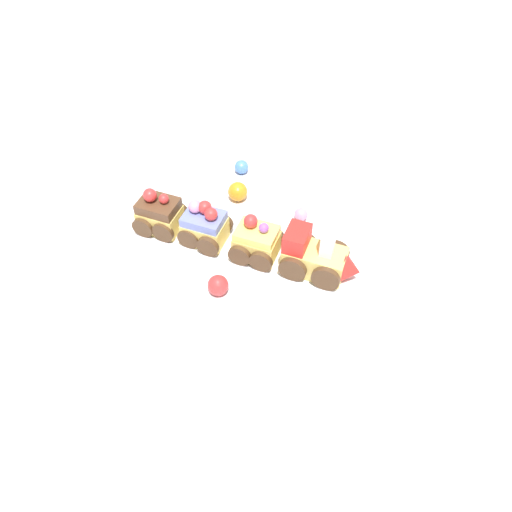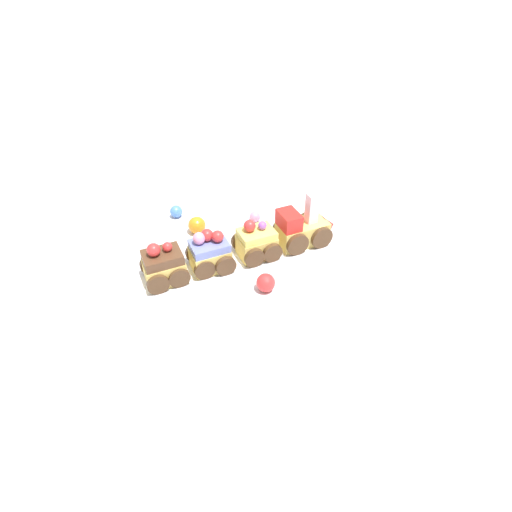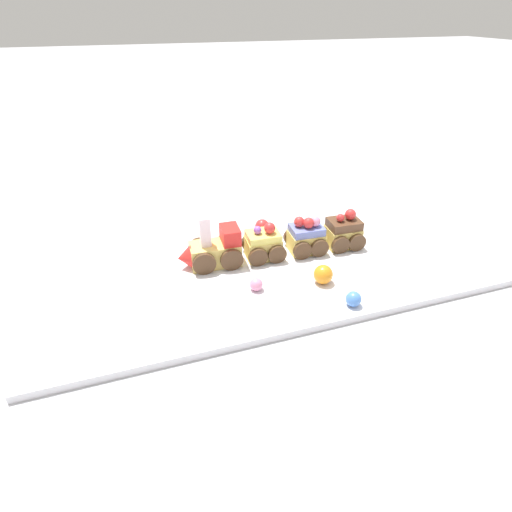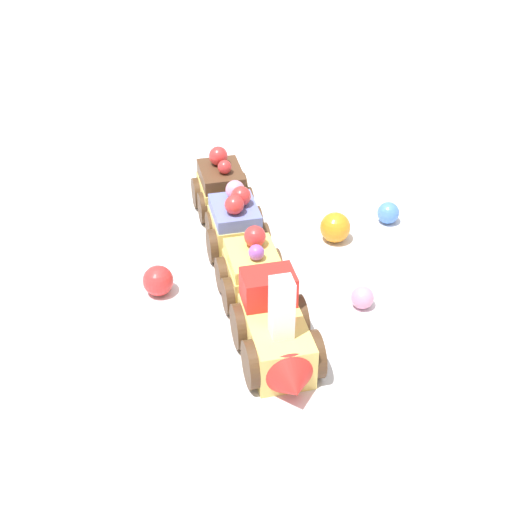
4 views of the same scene
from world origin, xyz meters
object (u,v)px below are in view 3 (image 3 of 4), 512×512
Objects in this scene: cake_train_locomotive at (212,251)px; gumball_orange at (323,274)px; cake_car_lemon at (263,245)px; cake_car_chocolate at (343,232)px; gumball_red at (262,226)px; gumball_pink at (256,284)px; cake_car_blueberry at (306,237)px; gumball_blue at (353,299)px.

gumball_orange is at bearing 147.62° from cake_train_locomotive.
cake_car_lemon is at bearing 179.87° from cake_train_locomotive.
cake_car_chocolate is at bearing -179.93° from cake_car_lemon.
gumball_red is 0.92× the size of gumball_orange.
cake_train_locomotive is 0.11m from gumball_pink.
cake_car_blueberry is 0.17m from gumball_blue.
cake_car_chocolate is (-0.07, 0.00, -0.00)m from cake_car_blueberry.
cake_train_locomotive is 1.52× the size of cake_car_chocolate.
cake_car_blueberry is 0.10m from gumball_red.
cake_car_blueberry is (-0.17, 0.01, 0.00)m from cake_train_locomotive.
gumball_orange is (0.09, 0.10, -0.01)m from cake_car_chocolate.
gumball_red is (0.05, -0.09, -0.01)m from cake_car_blueberry.
cake_train_locomotive is 0.19m from gumball_orange.
gumball_pink is at bearing 37.81° from cake_car_blueberry.
gumball_red is at bearing -77.48° from gumball_blue.
cake_car_chocolate reaches higher than cake_car_blueberry.
cake_car_lemon is 0.09m from gumball_red.
cake_car_lemon is 3.27× the size of gumball_pink.
gumball_orange reaches higher than gumball_blue.
gumball_red is (-0.03, -0.08, -0.01)m from cake_car_lemon.
cake_car_chocolate reaches higher than gumball_orange.
cake_car_lemon is at bearing -64.17° from gumball_blue.
cake_train_locomotive reaches higher than cake_car_blueberry.
cake_car_lemon is 2.92× the size of gumball_blue.
gumball_pink is at bearing 67.45° from cake_car_lemon.
cake_car_blueberry is 0.96× the size of cake_car_chocolate.
cake_train_locomotive reaches higher than cake_car_chocolate.
gumball_pink is 0.89× the size of gumball_blue.
gumball_red reaches higher than gumball_pink.
cake_car_blueberry is at bearing 179.90° from cake_train_locomotive.
gumball_pink is at bearing -32.95° from gumball_blue.
cake_car_blueberry is 0.07m from cake_car_chocolate.
gumball_orange is at bearing 84.48° from cake_car_blueberry.
cake_car_chocolate is (-0.25, 0.01, -0.00)m from cake_train_locomotive.
cake_car_chocolate reaches higher than cake_car_lemon.
cake_car_lemon is at bearing -57.89° from gumball_orange.
cake_train_locomotive is 0.25m from cake_car_chocolate.
gumball_blue is (-0.08, 0.17, -0.01)m from cake_car_lemon.
cake_car_lemon reaches higher than gumball_blue.
cake_car_lemon is 0.19m from gumball_blue.
gumball_blue is 0.07m from gumball_orange.
cake_train_locomotive is 0.17m from cake_car_blueberry.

